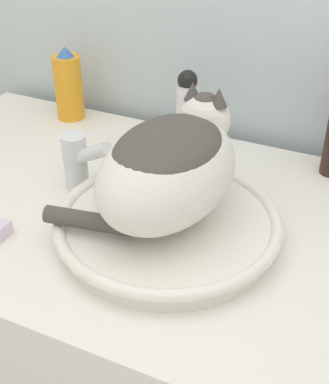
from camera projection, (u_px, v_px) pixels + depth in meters
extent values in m
cylinder|color=white|center=(168.00, 227.00, 0.86)|extent=(0.35, 0.35, 0.03)
torus|color=white|center=(168.00, 219.00, 0.86)|extent=(0.37, 0.37, 0.02)
ellipsoid|color=silver|center=(168.00, 173.00, 0.81)|extent=(0.22, 0.30, 0.15)
ellipsoid|color=#47423D|center=(168.00, 148.00, 0.78)|extent=(0.17, 0.22, 0.07)
sphere|color=silver|center=(204.00, 120.00, 0.86)|extent=(0.09, 0.09, 0.09)
sphere|color=#47423D|center=(205.00, 107.00, 0.85)|extent=(0.05, 0.05, 0.05)
cone|color=#47423D|center=(219.00, 97.00, 0.83)|extent=(0.03, 0.03, 0.03)
cone|color=#47423D|center=(193.00, 91.00, 0.85)|extent=(0.03, 0.03, 0.03)
cylinder|color=#47423D|center=(89.00, 221.00, 0.81)|extent=(0.14, 0.05, 0.03)
cylinder|color=silver|center=(77.00, 172.00, 0.98)|extent=(0.04, 0.04, 0.06)
cylinder|color=silver|center=(91.00, 154.00, 0.92)|extent=(0.10, 0.05, 0.07)
cylinder|color=silver|center=(74.00, 147.00, 0.95)|extent=(0.05, 0.05, 0.05)
cylinder|color=orange|center=(69.00, 88.00, 1.21)|extent=(0.06, 0.06, 0.14)
cone|color=#3866AD|center=(65.00, 52.00, 1.16)|extent=(0.04, 0.04, 0.02)
cylinder|color=silver|center=(187.00, 114.00, 1.11)|extent=(0.05, 0.05, 0.13)
sphere|color=black|center=(187.00, 80.00, 1.07)|extent=(0.04, 0.04, 0.04)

